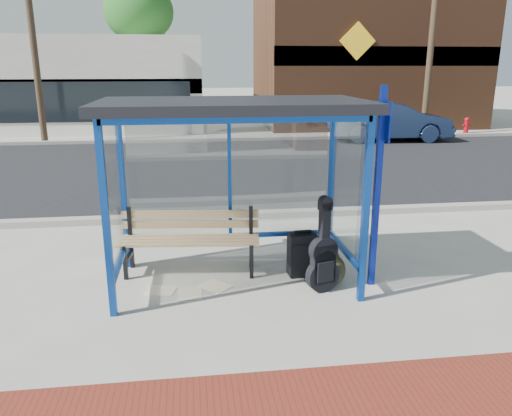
{
  "coord_description": "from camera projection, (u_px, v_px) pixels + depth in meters",
  "views": [
    {
      "loc": [
        -0.52,
        -6.21,
        2.83
      ],
      "look_at": [
        0.31,
        0.2,
        0.98
      ],
      "focal_mm": 35.0,
      "sensor_mm": 36.0,
      "label": 1
    }
  ],
  "objects": [
    {
      "name": "ground",
      "position": [
        235.0,
        282.0,
        6.77
      ],
      "size": [
        120.0,
        120.0,
        0.0
      ],
      "primitive_type": "plane",
      "color": "#B2ADA0",
      "rests_on": "ground"
    },
    {
      "name": "brick_paver_strip",
      "position": [
        262.0,
        407.0,
        4.29
      ],
      "size": [
        60.0,
        1.0,
        0.01
      ],
      "primitive_type": "cube",
      "color": "maroon",
      "rests_on": "ground"
    },
    {
      "name": "curb_near",
      "position": [
        222.0,
        216.0,
        9.51
      ],
      "size": [
        60.0,
        0.25,
        0.12
      ],
      "primitive_type": "cube",
      "color": "gray",
      "rests_on": "ground"
    },
    {
      "name": "street_asphalt",
      "position": [
        211.0,
        167.0,
        14.39
      ],
      "size": [
        60.0,
        10.0,
        0.0
      ],
      "primitive_type": "cube",
      "color": "black",
      "rests_on": "ground"
    },
    {
      "name": "curb_far",
      "position": [
        205.0,
        140.0,
        19.24
      ],
      "size": [
        60.0,
        0.25,
        0.12
      ],
      "primitive_type": "cube",
      "color": "gray",
      "rests_on": "ground"
    },
    {
      "name": "far_sidewalk",
      "position": [
        204.0,
        135.0,
        21.06
      ],
      "size": [
        60.0,
        4.0,
        0.01
      ],
      "primitive_type": "cube",
      "color": "#B2ADA0",
      "rests_on": "ground"
    },
    {
      "name": "bus_shelter",
      "position": [
        233.0,
        128.0,
        6.26
      ],
      "size": [
        3.3,
        1.8,
        2.42
      ],
      "color": "navy",
      "rests_on": "ground"
    },
    {
      "name": "storefront_brown",
      "position": [
        363.0,
        57.0,
        24.5
      ],
      "size": [
        10.0,
        7.08,
        6.4
      ],
      "color": "#59331E",
      "rests_on": "ground"
    },
    {
      "name": "tree_mid",
      "position": [
        139.0,
        13.0,
        25.86
      ],
      "size": [
        3.6,
        3.6,
        7.03
      ],
      "color": "#4C3826",
      "rests_on": "ground"
    },
    {
      "name": "tree_right",
      "position": [
        422.0,
        16.0,
        27.78
      ],
      "size": [
        3.6,
        3.6,
        7.03
      ],
      "color": "#4C3826",
      "rests_on": "ground"
    },
    {
      "name": "utility_pole_west",
      "position": [
        32.0,
        28.0,
        17.66
      ],
      "size": [
        1.6,
        0.24,
        8.0
      ],
      "color": "#4C3826",
      "rests_on": "ground"
    },
    {
      "name": "utility_pole_east",
      "position": [
        432.0,
        31.0,
        19.52
      ],
      "size": [
        1.6,
        0.24,
        8.0
      ],
      "color": "#4C3826",
      "rests_on": "ground"
    },
    {
      "name": "bench",
      "position": [
        190.0,
        236.0,
        6.99
      ],
      "size": [
        1.98,
        0.66,
        0.91
      ],
      "rotation": [
        0.0,
        0.0,
        -0.1
      ],
      "color": "black",
      "rests_on": "ground"
    },
    {
      "name": "guitar_bag",
      "position": [
        323.0,
        259.0,
        6.37
      ],
      "size": [
        0.46,
        0.24,
        1.2
      ],
      "rotation": [
        0.0,
        0.0,
        0.28
      ],
      "color": "black",
      "rests_on": "ground"
    },
    {
      "name": "suitcase",
      "position": [
        302.0,
        255.0,
        6.9
      ],
      "size": [
        0.39,
        0.27,
        0.66
      ],
      "rotation": [
        0.0,
        0.0,
        0.06
      ],
      "color": "black",
      "rests_on": "ground"
    },
    {
      "name": "backpack",
      "position": [
        333.0,
        270.0,
        6.66
      ],
      "size": [
        0.36,
        0.33,
        0.4
      ],
      "rotation": [
        0.0,
        0.0,
        -0.11
      ],
      "color": "#272917",
      "rests_on": "ground"
    },
    {
      "name": "sign_post",
      "position": [
        379.0,
        178.0,
        6.3
      ],
      "size": [
        0.1,
        0.33,
        2.6
      ],
      "rotation": [
        0.0,
        0.0,
        -0.02
      ],
      "color": "navy",
      "rests_on": "ground"
    },
    {
      "name": "newspaper_a",
      "position": [
        215.0,
        286.0,
        6.63
      ],
      "size": [
        0.5,
        0.49,
        0.01
      ],
      "primitive_type": "cube",
      "rotation": [
        0.0,
        0.0,
        -0.78
      ],
      "color": "white",
      "rests_on": "ground"
    },
    {
      "name": "newspaper_b",
      "position": [
        161.0,
        291.0,
        6.5
      ],
      "size": [
        0.44,
        0.38,
        0.01
      ],
      "primitive_type": "cube",
      "rotation": [
        0.0,
        0.0,
        -0.23
      ],
      "color": "white",
      "rests_on": "ground"
    },
    {
      "name": "newspaper_c",
      "position": [
        190.0,
        294.0,
        6.41
      ],
      "size": [
        0.31,
        0.39,
        0.01
      ],
      "primitive_type": "cube",
      "rotation": [
        0.0,
        0.0,
        1.59
      ],
      "color": "white",
      "rests_on": "ground"
    },
    {
      "name": "parked_car",
      "position": [
        390.0,
        121.0,
        19.16
      ],
      "size": [
        4.66,
        1.83,
        1.51
      ],
      "primitive_type": "imported",
      "rotation": [
        0.0,
        0.0,
        1.52
      ],
      "color": "#1A2848",
      "rests_on": "ground"
    },
    {
      "name": "fire_hydrant",
      "position": [
        466.0,
        125.0,
        21.04
      ],
      "size": [
        0.32,
        0.22,
        0.73
      ],
      "rotation": [
        0.0,
        0.0,
        0.07
      ],
      "color": "#AB0C14",
      "rests_on": "ground"
    }
  ]
}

